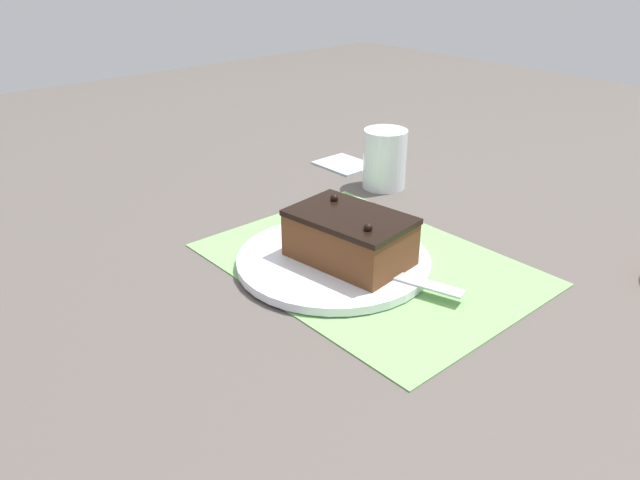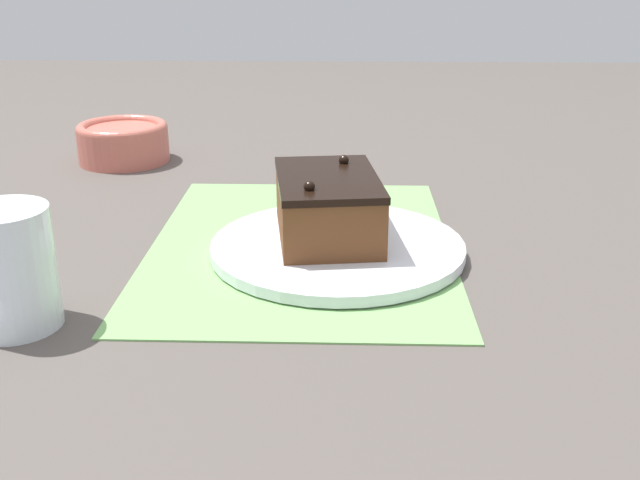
% 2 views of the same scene
% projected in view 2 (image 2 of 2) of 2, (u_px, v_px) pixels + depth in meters
% --- Properties ---
extents(ground_plane, '(3.00, 3.00, 0.00)m').
position_uv_depth(ground_plane, '(301.00, 245.00, 0.86)').
color(ground_plane, '#544C47').
extents(placemat_woven, '(0.46, 0.34, 0.00)m').
position_uv_depth(placemat_woven, '(301.00, 244.00, 0.86)').
color(placemat_woven, '#7AB266').
rests_on(placemat_woven, ground_plane).
extents(cake_plate, '(0.28, 0.28, 0.01)m').
position_uv_depth(cake_plate, '(338.00, 247.00, 0.83)').
color(cake_plate, white).
rests_on(cake_plate, placemat_woven).
extents(chocolate_cake, '(0.18, 0.13, 0.08)m').
position_uv_depth(chocolate_cake, '(327.00, 206.00, 0.83)').
color(chocolate_cake, brown).
rests_on(chocolate_cake, cake_plate).
extents(serving_knife, '(0.24, 0.09, 0.01)m').
position_uv_depth(serving_knife, '(333.00, 226.00, 0.86)').
color(serving_knife, '#472D19').
rests_on(serving_knife, cake_plate).
extents(drinking_glass, '(0.08, 0.08, 0.11)m').
position_uv_depth(drinking_glass, '(9.00, 269.00, 0.66)').
color(drinking_glass, white).
rests_on(drinking_glass, ground_plane).
extents(small_bowl, '(0.14, 0.14, 0.06)m').
position_uv_depth(small_bowl, '(123.00, 141.00, 1.19)').
color(small_bowl, '#C66656').
rests_on(small_bowl, ground_plane).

